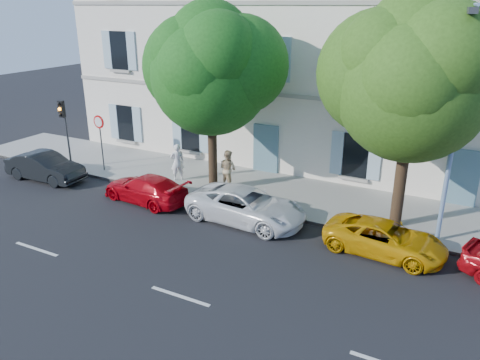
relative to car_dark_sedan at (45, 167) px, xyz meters
The scene contains 15 objects.
ground 11.25m from the car_dark_sedan, ahead, with size 90.00×90.00×0.00m, color black.
sidewalk 11.73m from the car_dark_sedan, 17.18° to the left, with size 36.00×4.50×0.15m, color #A09E96.
kerb 11.28m from the car_dark_sedan, ahead, with size 36.00×0.16×0.16m, color #9E998E.
building 15.44m from the car_dark_sedan, 39.46° to the left, with size 28.00×7.00×12.00m, color white.
car_dark_sedan is the anchor object (origin of this frame).
car_red_coupe 5.92m from the car_dark_sedan, ahead, with size 1.64×4.04×1.17m, color #B70510.
car_white_coupe 10.61m from the car_dark_sedan, ahead, with size 2.18×4.73×1.31m, color white.
car_yellow_supercar 15.88m from the car_dark_sedan, ahead, with size 1.86×4.03×1.12m, color #D99709.
tree_left 9.39m from the car_dark_sedan, 17.66° to the left, with size 5.03×5.03×7.80m.
tree_right 16.71m from the car_dark_sedan, ahead, with size 5.27×5.27×8.12m.
traffic_light 2.47m from the car_dark_sedan, 90.42° to the left, with size 0.28×0.39×3.43m.
road_sign 3.08m from the car_dark_sedan, 48.66° to the left, with size 0.65×0.10×2.80m.
street_lamp 17.92m from the car_dark_sedan, ahead, with size 0.34×1.68×7.83m.
pedestrian_a 6.41m from the car_dark_sedan, 24.26° to the left, with size 0.64×0.42×1.74m, color white.
pedestrian_b 8.88m from the car_dark_sedan, 19.12° to the left, with size 0.85×0.66×1.74m, color tan.
Camera 1 is at (6.88, -13.37, 7.95)m, focal length 35.00 mm.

